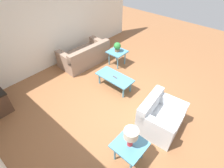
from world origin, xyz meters
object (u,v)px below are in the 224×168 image
Objects in this scene: armchair at (159,118)px; potted_plant at (117,47)px; sofa at (85,56)px; coffee_table at (115,78)px; side_table_lamp at (130,146)px; side_table_plant at (117,53)px; table_lamp at (131,135)px.

potted_plant is (2.48, -1.42, 0.39)m from armchair.
sofa is 1.64× the size of armchair.
coffee_table is 2.27m from side_table_lamp.
armchair is at bearing 166.68° from coffee_table.
potted_plant reaches higher than armchair.
armchair is 1.83× the size of side_table_lamp.
sofa is at bearing 36.90° from side_table_plant.
coffee_table is at bearing 81.20° from sofa.
armchair is 1.76m from coffee_table.
coffee_table is 1.28m from side_table_plant.
sofa is 3.00× the size of side_table_plant.
side_table_plant is 0.25m from potted_plant.
potted_plant reaches higher than coffee_table.
table_lamp reaches higher than potted_plant.
side_table_lamp is 3.53m from potted_plant.
potted_plant reaches higher than side_table_lamp.
armchair is at bearing 150.22° from potted_plant.
armchair reaches higher than side_table_plant.
armchair is 2.86m from side_table_plant.
table_lamp reaches higher than side_table_lamp.
armchair is 3.27× the size of potted_plant.
sofa is 1.72m from coffee_table.
potted_plant reaches higher than sofa.
armchair reaches higher than coffee_table.
coffee_table is at bearing 70.86° from armchair.
potted_plant reaches higher than side_table_plant.
armchair is at bearing -91.19° from table_lamp.
sofa reaches higher than side_table_lamp.
table_lamp reaches higher than coffee_table.
side_table_plant is 1.78× the size of potted_plant.
side_table_lamp is (0.02, 1.10, 0.14)m from armchair.
potted_plant is 3.53m from table_lamp.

